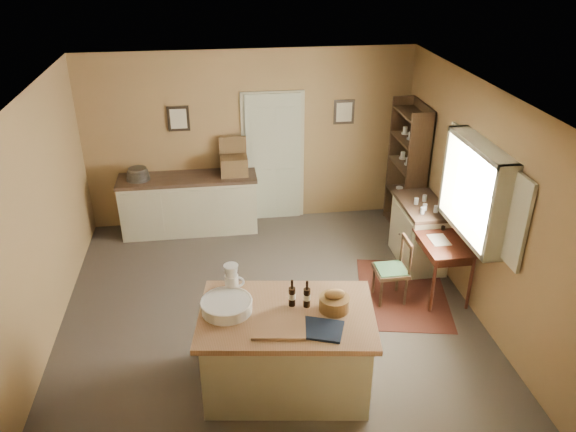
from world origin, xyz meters
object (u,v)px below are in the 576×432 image
(sideboard, at_px, (190,202))
(right_cabinet, at_px, (419,232))
(work_island, at_px, (286,347))
(desk_chair, at_px, (391,271))
(shelving_unit, at_px, (410,169))
(writing_desk, at_px, (442,246))

(sideboard, xyz_separation_m, right_cabinet, (3.18, -1.37, -0.02))
(work_island, bearing_deg, right_cabinet, 53.05)
(sideboard, bearing_deg, right_cabinet, -23.35)
(desk_chair, xyz_separation_m, shelving_unit, (0.82, 1.85, 0.58))
(work_island, height_order, right_cabinet, work_island)
(shelving_unit, bearing_deg, writing_desk, -94.93)
(work_island, bearing_deg, sideboard, 114.04)
(sideboard, distance_m, desk_chair, 3.35)
(sideboard, xyz_separation_m, desk_chair, (2.51, -2.22, -0.06))
(sideboard, height_order, desk_chair, sideboard)
(writing_desk, bearing_deg, desk_chair, -172.70)
(work_island, relative_size, shelving_unit, 0.92)
(work_island, xyz_separation_m, desk_chair, (1.50, 1.32, -0.06))
(sideboard, distance_m, writing_desk, 3.83)
(writing_desk, height_order, shelving_unit, shelving_unit)
(work_island, height_order, sideboard, work_island)
(work_island, relative_size, sideboard, 0.88)
(work_island, bearing_deg, writing_desk, 41.03)
(desk_chair, relative_size, shelving_unit, 0.42)
(right_cabinet, bearing_deg, desk_chair, -128.22)
(sideboard, distance_m, right_cabinet, 3.46)
(writing_desk, relative_size, right_cabinet, 0.90)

